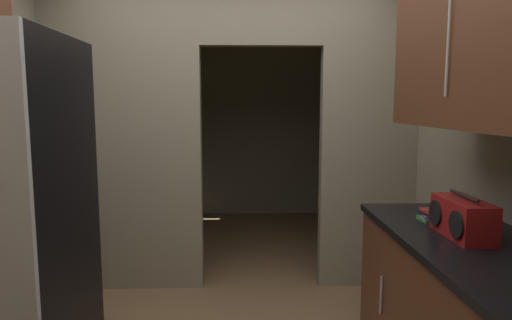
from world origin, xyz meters
name	(u,v)px	position (x,y,z in m)	size (l,w,h in m)	color
kitchen_partition	(223,117)	(-0.08, 1.45, 1.43)	(3.04, 0.12, 2.65)	gray
adjoining_room_shell	(236,122)	(0.00, 3.20, 1.32)	(3.04, 2.60, 2.65)	gray
upper_cabinet_counterside	(488,46)	(1.19, -0.19, 1.80)	(0.36, 1.45, 0.74)	brown
boombox	(462,218)	(1.15, -0.12, 0.98)	(0.18, 0.38, 0.21)	maroon
book_stack	(432,215)	(1.14, 0.19, 0.92)	(0.15, 0.16, 0.06)	#388C47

